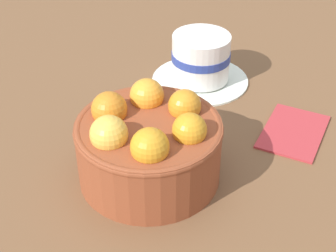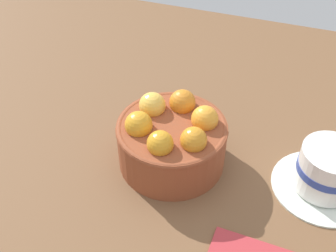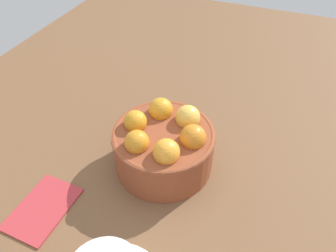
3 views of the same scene
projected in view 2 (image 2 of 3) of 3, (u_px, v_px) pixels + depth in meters
ground_plane at (172, 167)px, 64.90cm from camera, size 145.93×103.92×3.16cm
terracotta_bowl at (172, 139)px, 60.82cm from camera, size 16.42×16.42×10.03cm
coffee_cup at (327, 172)px, 57.54cm from camera, size 14.41×14.41×7.42cm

